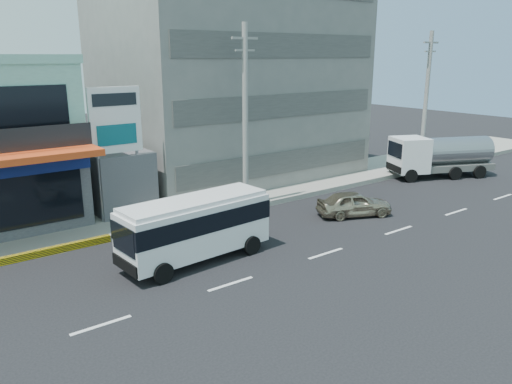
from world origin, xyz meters
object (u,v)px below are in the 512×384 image
(sedan, at_px, (354,204))
(tanker_truck, at_px, (438,155))
(satellite_dish, at_px, (114,149))
(minibus, at_px, (195,224))
(utility_pole_far, at_px, (426,101))
(utility_pole_near, at_px, (245,117))
(concrete_building, at_px, (228,75))
(billboard, at_px, (116,128))

(sedan, bearing_deg, tanker_truck, -53.51)
(satellite_dish, height_order, minibus, satellite_dish)
(satellite_dish, bearing_deg, utility_pole_far, -9.29)
(utility_pole_near, xyz_separation_m, minibus, (-5.89, -4.64, -3.54))
(utility_pole_far, bearing_deg, utility_pole_near, 180.00)
(concrete_building, relative_size, tanker_truck, 2.12)
(concrete_building, height_order, billboard, concrete_building)
(tanker_truck, bearing_deg, minibus, -172.52)
(concrete_building, bearing_deg, minibus, -128.92)
(utility_pole_near, bearing_deg, sedan, -48.38)
(minibus, bearing_deg, concrete_building, 51.08)
(satellite_dish, relative_size, tanker_truck, 0.20)
(billboard, relative_size, utility_pole_far, 0.69)
(utility_pole_near, xyz_separation_m, tanker_truck, (15.31, -1.86, -3.60))
(concrete_building, distance_m, billboard, 12.17)
(billboard, height_order, tanker_truck, billboard)
(sedan, bearing_deg, utility_pole_near, 65.20)
(satellite_dish, xyz_separation_m, minibus, (0.11, -8.24, -1.96))
(satellite_dish, distance_m, minibus, 8.47)
(minibus, distance_m, tanker_truck, 21.38)
(sedan, bearing_deg, concrete_building, 23.40)
(concrete_building, distance_m, satellite_dish, 11.30)
(concrete_building, height_order, utility_pole_near, concrete_building)
(utility_pole_far, bearing_deg, concrete_building, 147.65)
(billboard, bearing_deg, utility_pole_near, -15.48)
(utility_pole_near, bearing_deg, minibus, -141.72)
(billboard, distance_m, tanker_truck, 22.37)
(utility_pole_near, height_order, tanker_truck, utility_pole_near)
(billboard, distance_m, minibus, 7.27)
(satellite_dish, xyz_separation_m, sedan, (9.96, -8.06, -2.90))
(satellite_dish, bearing_deg, utility_pole_near, -30.96)
(billboard, distance_m, utility_pole_far, 22.57)
(satellite_dish, distance_m, utility_pole_far, 22.35)
(sedan, bearing_deg, utility_pole_far, -46.08)
(minibus, bearing_deg, utility_pole_far, 11.98)
(utility_pole_far, height_order, minibus, utility_pole_far)
(tanker_truck, bearing_deg, satellite_dish, 165.63)
(minibus, xyz_separation_m, sedan, (9.85, 0.18, -0.94))
(billboard, height_order, minibus, billboard)
(satellite_dish, distance_m, billboard, 2.31)
(concrete_building, xyz_separation_m, tanker_truck, (11.31, -9.46, -5.45))
(concrete_building, bearing_deg, tanker_truck, -39.90)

